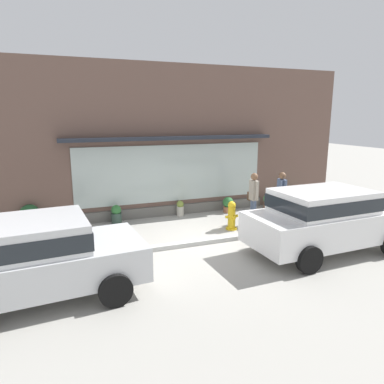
% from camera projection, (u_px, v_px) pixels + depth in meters
% --- Properties ---
extents(ground_plane, '(60.00, 60.00, 0.00)m').
position_uv_depth(ground_plane, '(204.00, 241.00, 10.18)').
color(ground_plane, '#9E9B93').
extents(curb_strip, '(14.00, 0.24, 0.12)m').
position_uv_depth(curb_strip, '(206.00, 241.00, 9.99)').
color(curb_strip, '#B2B2AD').
rests_on(curb_strip, ground_plane).
extents(storefront, '(14.00, 0.81, 5.32)m').
position_uv_depth(storefront, '(170.00, 143.00, 12.54)').
color(storefront, brown).
rests_on(storefront, ground_plane).
extents(fire_hydrant, '(0.42, 0.39, 0.92)m').
position_uv_depth(fire_hydrant, '(232.00, 216.00, 11.13)').
color(fire_hydrant, gold).
rests_on(fire_hydrant, ground_plane).
extents(pedestrian_with_handbag, '(0.23, 0.66, 1.75)m').
position_uv_depth(pedestrian_with_handbag, '(253.00, 195.00, 11.45)').
color(pedestrian_with_handbag, '#475675').
rests_on(pedestrian_with_handbag, ground_plane).
extents(pedestrian_passerby, '(0.23, 0.47, 1.74)m').
position_uv_depth(pedestrian_passerby, '(281.00, 194.00, 11.64)').
color(pedestrian_passerby, brown).
rests_on(pedestrian_passerby, ground_plane).
extents(parked_car_silver, '(4.16, 2.33, 1.61)m').
position_uv_depth(parked_car_silver, '(34.00, 255.00, 6.79)').
color(parked_car_silver, silver).
rests_on(parked_car_silver, ground_plane).
extents(parked_car_white, '(4.41, 2.12, 1.68)m').
position_uv_depth(parked_car_white, '(325.00, 217.00, 9.20)').
color(parked_car_white, white).
rests_on(parked_car_white, ground_plane).
extents(potted_plant_trailing_edge, '(0.31, 0.31, 0.52)m').
position_uv_depth(potted_plant_trailing_edge, '(267.00, 201.00, 13.82)').
color(potted_plant_trailing_edge, '#9E6042').
rests_on(potted_plant_trailing_edge, ground_plane).
extents(potted_plant_by_entrance, '(0.40, 0.40, 0.59)m').
position_uv_depth(potted_plant_by_entrance, '(228.00, 204.00, 13.15)').
color(potted_plant_by_entrance, '#9E6042').
rests_on(potted_plant_by_entrance, ground_plane).
extents(potted_plant_near_hydrant, '(0.62, 0.62, 0.84)m').
position_uv_depth(potted_plant_near_hydrant, '(30.00, 217.00, 11.03)').
color(potted_plant_near_hydrant, '#9E6042').
rests_on(potted_plant_near_hydrant, ground_plane).
extents(potted_plant_corner_tall, '(0.44, 0.44, 0.71)m').
position_uv_depth(potted_plant_corner_tall, '(289.00, 196.00, 14.28)').
color(potted_plant_corner_tall, '#4C4C51').
rests_on(potted_plant_corner_tall, ground_plane).
extents(potted_plant_doorstep, '(0.34, 0.34, 0.63)m').
position_uv_depth(potted_plant_doorstep, '(116.00, 214.00, 11.79)').
color(potted_plant_doorstep, '#33473D').
rests_on(potted_plant_doorstep, ground_plane).
extents(potted_plant_window_left, '(0.27, 0.27, 0.56)m').
position_uv_depth(potted_plant_window_left, '(180.00, 208.00, 12.70)').
color(potted_plant_window_left, '#B7B2A3').
rests_on(potted_plant_window_left, ground_plane).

